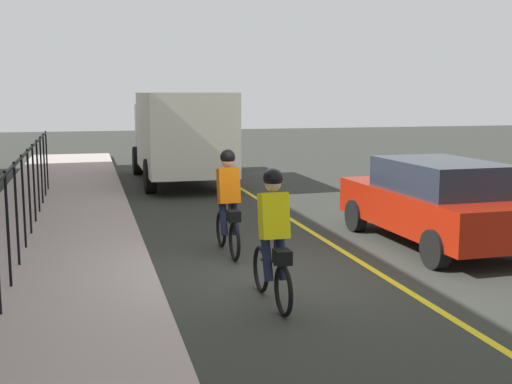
{
  "coord_description": "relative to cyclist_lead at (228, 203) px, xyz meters",
  "views": [
    {
      "loc": [
        -9.45,
        2.72,
        2.78
      ],
      "look_at": [
        1.91,
        -0.21,
        1.0
      ],
      "focal_mm": 46.07,
      "sensor_mm": 36.0,
      "label": 1
    }
  ],
  "objects": [
    {
      "name": "iron_fence",
      "position": [
        -0.41,
        3.4,
        0.35
      ],
      "size": [
        16.58,
        0.04,
        1.6
      ],
      "color": "black",
      "rests_on": "sidewalk"
    },
    {
      "name": "box_truck_background",
      "position": [
        9.29,
        -0.47,
        0.64
      ],
      "size": [
        6.72,
        2.55,
        2.78
      ],
      "rotation": [
        0.0,
        0.0,
        0.0
      ],
      "color": "silver",
      "rests_on": "ground"
    },
    {
      "name": "patrol_sedan",
      "position": [
        -0.28,
        -3.79,
        -0.09
      ],
      "size": [
        4.45,
        2.03,
        1.58
      ],
      "rotation": [
        0.0,
        0.0,
        0.03
      ],
      "color": "maroon",
      "rests_on": "ground"
    },
    {
      "name": "cyclist_lead",
      "position": [
        0.0,
        0.0,
        0.0
      ],
      "size": [
        1.71,
        0.36,
        1.83
      ],
      "rotation": [
        0.0,
        0.0,
        0.01
      ],
      "color": "black",
      "rests_on": "ground"
    },
    {
      "name": "ground_plane",
      "position": [
        -1.41,
        -0.4,
        -0.91
      ],
      "size": [
        80.0,
        80.0,
        0.0
      ],
      "primitive_type": "plane",
      "color": "#2C2E28"
    },
    {
      "name": "sidewalk",
      "position": [
        -1.41,
        3.0,
        -0.84
      ],
      "size": [
        40.0,
        3.2,
        0.15
      ],
      "primitive_type": "cube",
      "color": "#A69690",
      "rests_on": "ground"
    },
    {
      "name": "lane_line_centre",
      "position": [
        -1.41,
        -2.0,
        -0.91
      ],
      "size": [
        36.0,
        0.12,
        0.01
      ],
      "primitive_type": "cube",
      "color": "yellow",
      "rests_on": "ground"
    },
    {
      "name": "cyclist_follow",
      "position": [
        -2.84,
        0.01,
        0.0
      ],
      "size": [
        1.71,
        0.36,
        1.83
      ],
      "rotation": [
        0.0,
        0.0,
        0.01
      ],
      "color": "black",
      "rests_on": "ground"
    }
  ]
}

